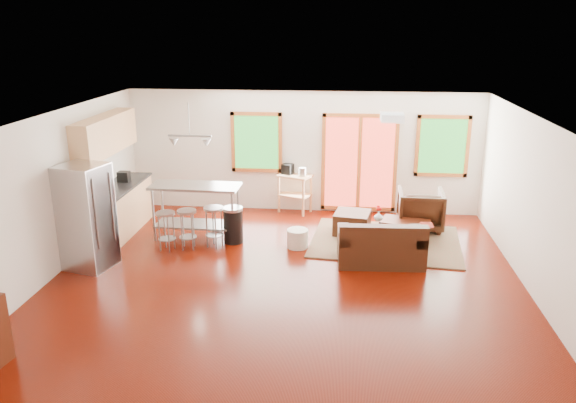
# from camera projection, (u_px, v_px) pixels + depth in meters

# --- Properties ---
(floor) EXTENTS (7.50, 7.00, 0.02)m
(floor) POSITION_uv_depth(u_px,v_px,m) (286.00, 278.00, 9.08)
(floor) COLOR #3D0800
(floor) RESTS_ON ground
(ceiling) EXTENTS (7.50, 7.00, 0.02)m
(ceiling) POSITION_uv_depth(u_px,v_px,m) (286.00, 117.00, 8.29)
(ceiling) COLOR white
(ceiling) RESTS_ON ground
(back_wall) EXTENTS (7.50, 0.02, 2.60)m
(back_wall) POSITION_uv_depth(u_px,v_px,m) (303.00, 152.00, 12.01)
(back_wall) COLOR white
(back_wall) RESTS_ON ground
(left_wall) EXTENTS (0.02, 7.00, 2.60)m
(left_wall) POSITION_uv_depth(u_px,v_px,m) (55.00, 194.00, 9.05)
(left_wall) COLOR white
(left_wall) RESTS_ON ground
(right_wall) EXTENTS (0.02, 7.00, 2.60)m
(right_wall) POSITION_uv_depth(u_px,v_px,m) (538.00, 209.00, 8.32)
(right_wall) COLOR white
(right_wall) RESTS_ON ground
(front_wall) EXTENTS (7.50, 0.02, 2.60)m
(front_wall) POSITION_uv_depth(u_px,v_px,m) (248.00, 311.00, 5.36)
(front_wall) COLOR white
(front_wall) RESTS_ON ground
(window_left) EXTENTS (1.10, 0.05, 1.30)m
(window_left) POSITION_uv_depth(u_px,v_px,m) (257.00, 142.00, 12.00)
(window_left) COLOR #1C561C
(window_left) RESTS_ON back_wall
(french_doors) EXTENTS (1.60, 0.05, 2.10)m
(french_doors) POSITION_uv_depth(u_px,v_px,m) (359.00, 163.00, 11.91)
(french_doors) COLOR #B13123
(french_doors) RESTS_ON back_wall
(window_right) EXTENTS (1.10, 0.05, 1.30)m
(window_right) POSITION_uv_depth(u_px,v_px,m) (442.00, 146.00, 11.63)
(window_right) COLOR #1C561C
(window_right) RESTS_ON back_wall
(rug) EXTENTS (2.93, 2.36, 0.03)m
(rug) POSITION_uv_depth(u_px,v_px,m) (385.00, 241.00, 10.55)
(rug) COLOR #4E633F
(rug) RESTS_ON floor
(loveseat) EXTENTS (1.49, 0.90, 0.77)m
(loveseat) POSITION_uv_depth(u_px,v_px,m) (381.00, 246.00, 9.55)
(loveseat) COLOR black
(loveseat) RESTS_ON floor
(coffee_table) EXTENTS (1.01, 0.78, 0.35)m
(coffee_table) POSITION_uv_depth(u_px,v_px,m) (405.00, 223.00, 10.66)
(coffee_table) COLOR #3D160A
(coffee_table) RESTS_ON floor
(armchair) EXTENTS (0.89, 0.83, 0.89)m
(armchair) POSITION_uv_depth(u_px,v_px,m) (420.00, 208.00, 11.11)
(armchair) COLOR black
(armchair) RESTS_ON floor
(ottoman) EXTENTS (0.76, 0.76, 0.44)m
(ottoman) POSITION_uv_depth(u_px,v_px,m) (352.00, 223.00, 10.92)
(ottoman) COLOR black
(ottoman) RESTS_ON floor
(pouf) EXTENTS (0.49, 0.49, 0.34)m
(pouf) POSITION_uv_depth(u_px,v_px,m) (298.00, 238.00, 10.27)
(pouf) COLOR silver
(pouf) RESTS_ON floor
(vase) EXTENTS (0.22, 0.22, 0.29)m
(vase) POSITION_uv_depth(u_px,v_px,m) (379.00, 215.00, 10.48)
(vase) COLOR silver
(vase) RESTS_ON coffee_table
(book) EXTENTS (0.22, 0.04, 0.30)m
(book) POSITION_uv_depth(u_px,v_px,m) (421.00, 218.00, 10.20)
(book) COLOR maroon
(book) RESTS_ON coffee_table
(cabinets) EXTENTS (0.64, 2.24, 2.30)m
(cabinets) POSITION_uv_depth(u_px,v_px,m) (115.00, 187.00, 10.75)
(cabinets) COLOR tan
(cabinets) RESTS_ON floor
(refrigerator) EXTENTS (0.85, 0.83, 1.76)m
(refrigerator) POSITION_uv_depth(u_px,v_px,m) (87.00, 217.00, 9.25)
(refrigerator) COLOR #B7BABC
(refrigerator) RESTS_ON floor
(island) EXTENTS (1.68, 0.70, 1.05)m
(island) POSITION_uv_depth(u_px,v_px,m) (196.00, 202.00, 10.56)
(island) COLOR #B7BABC
(island) RESTS_ON floor
(cup) EXTENTS (0.13, 0.11, 0.12)m
(cup) POSITION_uv_depth(u_px,v_px,m) (214.00, 189.00, 10.36)
(cup) COLOR white
(cup) RESTS_ON island
(bar_stool_a) EXTENTS (0.41, 0.41, 0.72)m
(bar_stool_a) POSITION_uv_depth(u_px,v_px,m) (166.00, 222.00, 10.03)
(bar_stool_a) COLOR #B7BABC
(bar_stool_a) RESTS_ON floor
(bar_stool_b) EXTENTS (0.39, 0.39, 0.74)m
(bar_stool_b) POSITION_uv_depth(u_px,v_px,m) (187.00, 220.00, 10.10)
(bar_stool_b) COLOR #B7BABC
(bar_stool_b) RESTS_ON floor
(bar_stool_c) EXTENTS (0.47, 0.47, 0.76)m
(bar_stool_c) POSITION_uv_depth(u_px,v_px,m) (214.00, 217.00, 10.18)
(bar_stool_c) COLOR #B7BABC
(bar_stool_c) RESTS_ON floor
(trash_can) EXTENTS (0.48, 0.48, 0.69)m
(trash_can) POSITION_uv_depth(u_px,v_px,m) (233.00, 225.00, 10.46)
(trash_can) COLOR black
(trash_can) RESTS_ON floor
(kitchen_cart) EXTENTS (0.81, 0.68, 1.06)m
(kitchen_cart) POSITION_uv_depth(u_px,v_px,m) (294.00, 180.00, 12.04)
(kitchen_cart) COLOR tan
(kitchen_cart) RESTS_ON floor
(ceiling_flush) EXTENTS (0.35, 0.35, 0.12)m
(ceiling_flush) POSITION_uv_depth(u_px,v_px,m) (392.00, 118.00, 8.73)
(ceiling_flush) COLOR white
(ceiling_flush) RESTS_ON ceiling
(pendant_light) EXTENTS (0.80, 0.18, 0.79)m
(pendant_light) POSITION_uv_depth(u_px,v_px,m) (190.00, 141.00, 10.11)
(pendant_light) COLOR gray
(pendant_light) RESTS_ON ceiling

